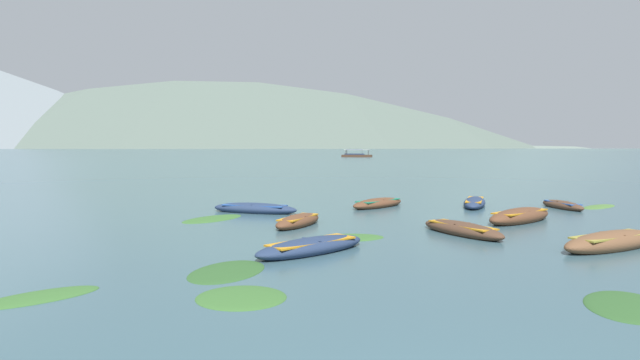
{
  "coord_description": "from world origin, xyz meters",
  "views": [
    {
      "loc": [
        -1.54,
        -4.51,
        3.19
      ],
      "look_at": [
        -3.68,
        28.01,
        1.02
      ],
      "focal_mm": 27.93,
      "sensor_mm": 36.0,
      "label": 1
    }
  ],
  "objects_px": {
    "rowboat_1": "(312,247)",
    "rowboat_4": "(255,209)",
    "ferry_0": "(354,154)",
    "ferry_1": "(357,156)",
    "rowboat_2": "(475,203)",
    "rowboat_5": "(612,242)",
    "rowboat_7": "(462,229)",
    "rowboat_8": "(298,221)",
    "rowboat_0": "(378,203)",
    "rowboat_3": "(520,216)",
    "rowboat_6": "(562,205)"
  },
  "relations": [
    {
      "from": "rowboat_3",
      "to": "rowboat_8",
      "type": "bearing_deg",
      "value": -169.67
    },
    {
      "from": "rowboat_2",
      "to": "ferry_1",
      "type": "distance_m",
      "value": 129.78
    },
    {
      "from": "rowboat_4",
      "to": "ferry_1",
      "type": "distance_m",
      "value": 133.25
    },
    {
      "from": "rowboat_6",
      "to": "rowboat_7",
      "type": "relative_size",
      "value": 0.87
    },
    {
      "from": "ferry_0",
      "to": "rowboat_8",
      "type": "bearing_deg",
      "value": -91.0
    },
    {
      "from": "rowboat_4",
      "to": "ferry_1",
      "type": "bearing_deg",
      "value": 87.37
    },
    {
      "from": "rowboat_8",
      "to": "rowboat_2",
      "type": "bearing_deg",
      "value": 39.74
    },
    {
      "from": "rowboat_0",
      "to": "rowboat_2",
      "type": "relative_size",
      "value": 0.85
    },
    {
      "from": "rowboat_2",
      "to": "rowboat_6",
      "type": "height_order",
      "value": "rowboat_2"
    },
    {
      "from": "rowboat_2",
      "to": "rowboat_5",
      "type": "bearing_deg",
      "value": -81.86
    },
    {
      "from": "rowboat_0",
      "to": "rowboat_2",
      "type": "xyz_separation_m",
      "value": [
        5.24,
        0.75,
        -0.0
      ]
    },
    {
      "from": "rowboat_3",
      "to": "ferry_1",
      "type": "bearing_deg",
      "value": 92.46
    },
    {
      "from": "ferry_1",
      "to": "rowboat_4",
      "type": "bearing_deg",
      "value": -92.63
    },
    {
      "from": "rowboat_6",
      "to": "ferry_1",
      "type": "relative_size",
      "value": 0.34
    },
    {
      "from": "rowboat_1",
      "to": "ferry_0",
      "type": "distance_m",
      "value": 169.74
    },
    {
      "from": "rowboat_3",
      "to": "ferry_0",
      "type": "relative_size",
      "value": 0.54
    },
    {
      "from": "rowboat_7",
      "to": "ferry_1",
      "type": "relative_size",
      "value": 0.39
    },
    {
      "from": "rowboat_4",
      "to": "rowboat_7",
      "type": "height_order",
      "value": "rowboat_4"
    },
    {
      "from": "ferry_0",
      "to": "ferry_1",
      "type": "xyz_separation_m",
      "value": [
        0.69,
        -27.66,
        -0.0
      ]
    },
    {
      "from": "rowboat_1",
      "to": "rowboat_4",
      "type": "xyz_separation_m",
      "value": [
        -3.52,
        8.96,
        0.01
      ]
    },
    {
      "from": "rowboat_5",
      "to": "ferry_1",
      "type": "relative_size",
      "value": 0.46
    },
    {
      "from": "rowboat_0",
      "to": "rowboat_8",
      "type": "height_order",
      "value": "rowboat_0"
    },
    {
      "from": "rowboat_1",
      "to": "rowboat_8",
      "type": "height_order",
      "value": "rowboat_8"
    },
    {
      "from": "rowboat_2",
      "to": "rowboat_6",
      "type": "xyz_separation_m",
      "value": [
        4.32,
        -0.73,
        -0.02
      ]
    },
    {
      "from": "ferry_0",
      "to": "rowboat_5",
      "type": "bearing_deg",
      "value": -87.44
    },
    {
      "from": "rowboat_1",
      "to": "rowboat_7",
      "type": "bearing_deg",
      "value": 33.49
    },
    {
      "from": "rowboat_6",
      "to": "rowboat_7",
      "type": "height_order",
      "value": "rowboat_7"
    },
    {
      "from": "rowboat_7",
      "to": "rowboat_2",
      "type": "bearing_deg",
      "value": 73.78
    },
    {
      "from": "rowboat_1",
      "to": "rowboat_4",
      "type": "height_order",
      "value": "rowboat_4"
    },
    {
      "from": "rowboat_1",
      "to": "rowboat_4",
      "type": "distance_m",
      "value": 9.62
    },
    {
      "from": "rowboat_5",
      "to": "ferry_0",
      "type": "bearing_deg",
      "value": 92.56
    },
    {
      "from": "ferry_1",
      "to": "rowboat_8",
      "type": "bearing_deg",
      "value": -91.49
    },
    {
      "from": "rowboat_3",
      "to": "rowboat_2",
      "type": "bearing_deg",
      "value": 95.75
    },
    {
      "from": "rowboat_6",
      "to": "ferry_0",
      "type": "bearing_deg",
      "value": 93.71
    },
    {
      "from": "rowboat_4",
      "to": "ferry_0",
      "type": "xyz_separation_m",
      "value": [
        5.42,
        160.77,
        0.26
      ]
    },
    {
      "from": "rowboat_5",
      "to": "rowboat_8",
      "type": "bearing_deg",
      "value": 159.72
    },
    {
      "from": "rowboat_3",
      "to": "rowboat_4",
      "type": "xyz_separation_m",
      "value": [
        -11.92,
        2.18,
        -0.04
      ]
    },
    {
      "from": "rowboat_5",
      "to": "rowboat_7",
      "type": "height_order",
      "value": "rowboat_5"
    },
    {
      "from": "rowboat_0",
      "to": "rowboat_5",
      "type": "relative_size",
      "value": 0.87
    },
    {
      "from": "ferry_1",
      "to": "ferry_0",
      "type": "bearing_deg",
      "value": 91.43
    },
    {
      "from": "rowboat_2",
      "to": "ferry_1",
      "type": "bearing_deg",
      "value": 92.32
    },
    {
      "from": "rowboat_2",
      "to": "ferry_0",
      "type": "relative_size",
      "value": 0.61
    },
    {
      "from": "ferry_0",
      "to": "ferry_1",
      "type": "relative_size",
      "value": 0.77
    },
    {
      "from": "rowboat_5",
      "to": "rowboat_4",
      "type": "bearing_deg",
      "value": 149.17
    },
    {
      "from": "rowboat_0",
      "to": "rowboat_7",
      "type": "bearing_deg",
      "value": -72.06
    },
    {
      "from": "rowboat_0",
      "to": "rowboat_7",
      "type": "distance_m",
      "value": 8.59
    },
    {
      "from": "rowboat_8",
      "to": "ferry_0",
      "type": "bearing_deg",
      "value": 89.0
    },
    {
      "from": "rowboat_6",
      "to": "ferry_0",
      "type": "height_order",
      "value": "ferry_0"
    },
    {
      "from": "ferry_0",
      "to": "ferry_1",
      "type": "height_order",
      "value": "same"
    },
    {
      "from": "rowboat_8",
      "to": "rowboat_3",
      "type": "bearing_deg",
      "value": 10.33
    }
  ]
}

